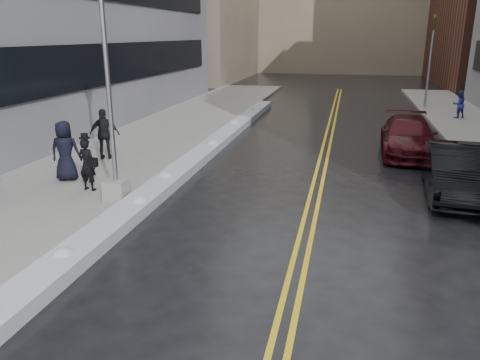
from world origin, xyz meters
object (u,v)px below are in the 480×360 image
Objects in this scene: pedestrian_d at (105,134)px; car_black at (456,172)px; pedestrian_c at (65,151)px; pedestrian_fedora at (87,165)px; traffic_signal at (430,58)px; lamppost at (111,121)px; car_maroon at (408,136)px; pedestrian_east at (459,104)px.

pedestrian_d reaches higher than car_black.
pedestrian_c is 12.74m from car_black.
pedestrian_fedora is 0.34× the size of car_black.
pedestrian_fedora is at bearing 136.35° from pedestrian_c.
pedestrian_fedora is at bearing -121.40° from traffic_signal.
lamppost reaches higher than car_black.
pedestrian_c is 13.72m from car_maroon.
pedestrian_east is at bearing -120.91° from pedestrian_fedora.
car_maroon is (10.50, 7.86, -0.22)m from pedestrian_fedora.
car_black is (11.36, 2.43, -0.18)m from pedestrian_fedora.
lamppost is 5.26m from pedestrian_d.
pedestrian_c reaches higher than pedestrian_fedora.
car_black is (12.63, 1.62, -0.36)m from pedestrian_c.
car_black is at bearing -79.09° from car_maroon.
lamppost is 4.75× the size of pedestrian_east.
pedestrian_c is at bearing 21.25° from pedestrian_east.
pedestrian_d is at bearing -98.47° from pedestrian_c.
lamppost is 2.08m from pedestrian_fedora.
lamppost is at bearing -135.64° from car_maroon.
car_maroon is at bearing 102.81° from car_black.
pedestrian_fedora is at bearing 25.06° from pedestrian_east.
pedestrian_d is 20.71m from pedestrian_east.
traffic_signal is 3.74× the size of pedestrian_east.
pedestrian_d reaches higher than car_maroon.
traffic_signal reaches higher than car_black.
traffic_signal reaches higher than pedestrian_fedora.
pedestrian_east is 10.08m from car_maroon.
pedestrian_east is (15.73, 13.46, -0.20)m from pedestrian_d.
traffic_signal reaches higher than car_maroon.
pedestrian_fedora reaches higher than pedestrian_east.
traffic_signal is 2.94× the size of pedestrian_c.
car_black is at bearing -158.99° from pedestrian_fedora.
pedestrian_east is (14.33, 17.18, -0.04)m from pedestrian_fedora.
car_maroon is (9.23, 8.44, -1.76)m from lamppost.
lamppost is 10.67m from car_black.
pedestrian_east is (1.26, -4.23, -2.45)m from traffic_signal.
pedestrian_c reaches higher than car_black.
traffic_signal is at bearing -146.31° from pedestrian_d.
traffic_signal is 25.20m from pedestrian_c.
pedestrian_d is at bearing 15.44° from pedestrian_east.
lamppost is at bearing -118.21° from traffic_signal.
lamppost is at bearing 104.78° from pedestrian_d.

